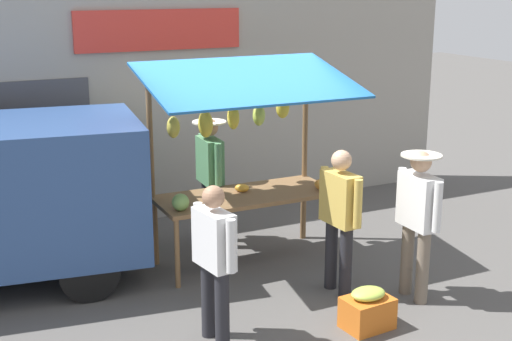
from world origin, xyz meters
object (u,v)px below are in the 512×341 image
at_px(shopper_with_shopping_bag, 340,212).
at_px(shopper_in_grey_tee, 418,213).
at_px(produce_crate_near, 367,310).
at_px(vendor_with_sunhat, 210,170).
at_px(shopper_with_ponytail, 214,254).
at_px(market_stall, 243,141).

bearing_deg(shopper_with_shopping_bag, shopper_in_grey_tee, -130.35).
height_order(shopper_with_shopping_bag, shopper_in_grey_tee, shopper_in_grey_tee).
bearing_deg(produce_crate_near, vendor_with_sunhat, -79.97).
distance_m(shopper_with_ponytail, shopper_in_grey_tee, 2.36).
height_order(shopper_with_shopping_bag, shopper_with_ponytail, shopper_with_shopping_bag).
bearing_deg(produce_crate_near, market_stall, -80.27).
distance_m(shopper_in_grey_tee, produce_crate_near, 1.23).
distance_m(vendor_with_sunhat, produce_crate_near, 3.06).
bearing_deg(produce_crate_near, shopper_with_ponytail, -15.93).
relative_size(shopper_with_ponytail, produce_crate_near, 3.08).
xyz_separation_m(market_stall, produce_crate_near, (-0.37, 2.18, -1.34)).
height_order(market_stall, produce_crate_near, market_stall).
bearing_deg(shopper_in_grey_tee, shopper_with_shopping_bag, 54.61).
bearing_deg(shopper_with_ponytail, produce_crate_near, -114.35).
xyz_separation_m(market_stall, shopper_with_shopping_bag, (-0.57, 1.32, -0.58)).
bearing_deg(market_stall, vendor_with_sunhat, -79.08).
height_order(shopper_with_ponytail, produce_crate_near, shopper_with_ponytail).
height_order(shopper_in_grey_tee, produce_crate_near, shopper_in_grey_tee).
xyz_separation_m(shopper_with_shopping_bag, produce_crate_near, (0.19, 0.86, -0.76)).
distance_m(market_stall, shopper_with_ponytail, 2.17).
bearing_deg(produce_crate_near, shopper_in_grey_tee, -157.09).
relative_size(market_stall, shopper_with_ponytail, 1.58).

